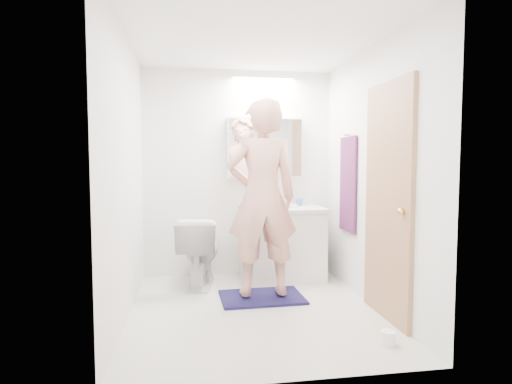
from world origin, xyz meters
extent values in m
plane|color=silver|center=(0.00, 0.00, 0.00)|extent=(2.50, 2.50, 0.00)
plane|color=white|center=(0.00, 0.00, 2.40)|extent=(2.50, 2.50, 0.00)
plane|color=white|center=(0.00, 1.25, 1.20)|extent=(2.50, 0.00, 2.50)
plane|color=white|center=(0.00, -1.25, 1.20)|extent=(2.50, 0.00, 2.50)
plane|color=white|center=(-1.10, 0.00, 1.20)|extent=(0.00, 2.50, 2.50)
plane|color=white|center=(1.10, 0.00, 1.20)|extent=(0.00, 2.50, 2.50)
cube|color=white|center=(0.47, 0.96, 0.39)|extent=(0.90, 0.55, 0.78)
cube|color=white|center=(0.47, 0.96, 0.80)|extent=(0.95, 0.58, 0.04)
cylinder|color=white|center=(0.47, 0.99, 0.84)|extent=(0.36, 0.36, 0.03)
cylinder|color=silver|center=(0.47, 1.19, 0.90)|extent=(0.02, 0.02, 0.16)
cube|color=white|center=(0.30, 1.18, 1.50)|extent=(0.88, 0.14, 0.70)
cube|color=silver|center=(0.30, 1.10, 1.50)|extent=(0.84, 0.01, 0.66)
imported|color=white|center=(-0.47, 0.85, 0.37)|extent=(0.53, 0.79, 0.75)
cube|color=#171541|center=(0.12, 0.31, 0.01)|extent=(0.82, 0.58, 0.02)
imported|color=#E29D88|center=(0.12, 0.31, 0.99)|extent=(0.70, 0.47, 1.89)
cube|color=tan|center=(1.08, -0.35, 1.00)|extent=(0.04, 0.80, 2.00)
sphere|color=gold|center=(1.04, -0.65, 0.95)|extent=(0.06, 0.06, 0.06)
cube|color=#111E37|center=(1.08, 0.55, 1.10)|extent=(0.02, 0.42, 1.00)
cylinder|color=silver|center=(1.07, 0.55, 1.62)|extent=(0.07, 0.02, 0.02)
imported|color=beige|center=(0.13, 1.11, 0.94)|extent=(0.13, 0.13, 0.25)
imported|color=#5E9CCA|center=(0.24, 1.15, 0.91)|extent=(0.10, 0.10, 0.18)
imported|color=#477AD5|center=(0.71, 1.12, 0.86)|extent=(0.10, 0.10, 0.08)
cylinder|color=white|center=(0.85, -0.85, 0.05)|extent=(0.11, 0.11, 0.10)
camera|label=1|loc=(-0.56, -3.62, 1.32)|focal=29.18mm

